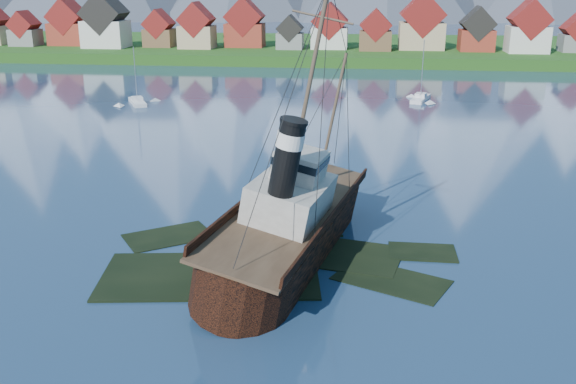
# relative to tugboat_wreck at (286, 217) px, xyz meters

# --- Properties ---
(ground) EXTENTS (1400.00, 1400.00, 0.00)m
(ground) POSITION_rel_tugboat_wreck_xyz_m (-2.58, -4.23, -3.17)
(ground) COLOR navy
(ground) RESTS_ON ground
(shoal) EXTENTS (31.71, 21.24, 1.14)m
(shoal) POSITION_rel_tugboat_wreck_xyz_m (-0.80, -2.08, -3.51)
(shoal) COLOR black
(shoal) RESTS_ON ground
(shore_bank) EXTENTS (600.00, 80.00, 3.20)m
(shore_bank) POSITION_rel_tugboat_wreck_xyz_m (-2.58, 165.77, -3.17)
(shore_bank) COLOR #164012
(shore_bank) RESTS_ON ground
(seawall) EXTENTS (600.00, 2.50, 2.00)m
(seawall) POSITION_rel_tugboat_wreck_xyz_m (-2.58, 127.77, -3.17)
(seawall) COLOR #3F3D38
(seawall) RESTS_ON ground
(town) EXTENTS (250.96, 16.69, 17.30)m
(town) POSITION_rel_tugboat_wreck_xyz_m (-35.70, 147.95, 5.82)
(town) COLOR maroon
(town) RESTS_ON ground
(tugboat_wreck) EXTENTS (7.40, 31.88, 25.27)m
(tugboat_wreck) POSITION_rel_tugboat_wreck_xyz_m (0.00, 0.00, 0.00)
(tugboat_wreck) COLOR black
(tugboat_wreck) RESTS_ON ground
(sailboat_c) EXTENTS (6.27, 9.01, 11.63)m
(sailboat_c) POSITION_rel_tugboat_wreck_xyz_m (-38.02, 68.25, -2.90)
(sailboat_c) COLOR silver
(sailboat_c) RESTS_ON ground
(sailboat_d) EXTENTS (4.84, 9.56, 12.66)m
(sailboat_d) POSITION_rel_tugboat_wreck_xyz_m (18.13, 78.39, -2.88)
(sailboat_d) COLOR silver
(sailboat_d) RESTS_ON ground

